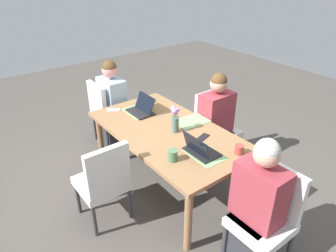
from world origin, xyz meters
TOP-DOWN VIEW (x-y plane):
  - ground_plane at (0.00, 0.00)m, footprint 10.00×10.00m
  - dining_table at (0.00, 0.00)m, footprint 1.81×0.98m
  - chair_head_right_left_near at (1.27, 0.06)m, footprint 0.44×0.44m
  - person_head_right_left_near at (1.21, -0.02)m, footprint 0.40×0.36m
  - chair_far_left_mid at (-0.08, 0.78)m, footprint 0.44×0.44m
  - person_far_left_mid at (-0.01, 0.72)m, footprint 0.36×0.40m
  - chair_head_left_left_far at (-1.25, -0.10)m, footprint 0.44×0.44m
  - person_head_left_left_far at (-1.19, -0.02)m, footprint 0.40×0.36m
  - chair_near_right_near at (0.08, -0.81)m, footprint 0.44×0.44m
  - flower_vase at (0.06, 0.04)m, footprint 0.10×0.09m
  - placemat_head_right_left_near at (0.57, -0.01)m, footprint 0.37×0.28m
  - placemat_far_left_mid at (-0.00, 0.33)m, footprint 0.28×0.37m
  - placemat_head_left_left_far at (-0.56, -0.01)m, footprint 0.36×0.26m
  - laptop_head_left_left_far at (-0.52, 0.01)m, footprint 0.32×0.22m
  - laptop_head_right_left_near at (0.53, -0.03)m, footprint 0.32×0.22m
  - coffee_mug_near_left at (0.46, -0.30)m, footprint 0.09×0.09m
  - coffee_mug_near_right at (0.75, 0.26)m, footprint 0.09×0.09m
  - coffee_mug_centre_left at (-0.72, 0.21)m, footprint 0.08×0.08m
  - phone_black at (0.33, 0.19)m, footprint 0.11×0.16m
  - phone_silver at (-0.78, -0.23)m, footprint 0.14×0.16m

SIDE VIEW (x-z plane):
  - ground_plane at x=0.00m, z-range 0.00..0.00m
  - chair_head_right_left_near at x=1.27m, z-range 0.05..0.95m
  - chair_far_left_mid at x=-0.08m, z-range 0.05..0.95m
  - chair_head_left_left_far at x=-1.25m, z-range 0.05..0.95m
  - chair_near_right_near at x=0.08m, z-range 0.05..0.95m
  - person_head_right_left_near at x=1.21m, z-range -0.07..1.12m
  - person_far_left_mid at x=-0.01m, z-range -0.07..1.12m
  - person_head_left_left_far at x=-1.19m, z-range -0.07..1.12m
  - dining_table at x=0.00m, z-range 0.28..1.00m
  - placemat_head_right_left_near at x=0.57m, z-range 0.72..0.72m
  - placemat_far_left_mid at x=0.00m, z-range 0.72..0.72m
  - placemat_head_left_left_far at x=-0.56m, z-range 0.72..0.72m
  - phone_black at x=0.33m, z-range 0.72..0.73m
  - phone_silver at x=-0.78m, z-range 0.72..0.73m
  - coffee_mug_centre_left at x=-0.72m, z-range 0.72..0.80m
  - laptop_head_left_left_far at x=-0.52m, z-range 0.66..0.86m
  - coffee_mug_near_right at x=0.75m, z-range 0.72..0.81m
  - laptop_head_right_left_near at x=0.53m, z-range 0.66..0.87m
  - coffee_mug_near_left at x=0.46m, z-range 0.72..0.82m
  - flower_vase at x=0.06m, z-range 0.73..1.01m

